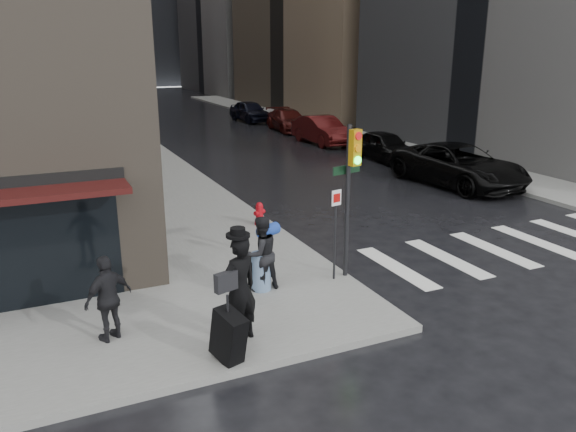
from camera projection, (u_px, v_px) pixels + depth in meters
name	position (u px, v px, depth m)	size (l,w,h in m)	color
ground	(286.00, 310.00, 11.84)	(140.00, 140.00, 0.00)	black
sidewalk_left	(109.00, 134.00, 35.33)	(4.00, 50.00, 0.15)	slate
sidewalk_right	(302.00, 123.00, 40.71)	(3.00, 50.00, 0.15)	slate
crosswalk	(515.00, 245.00, 15.69)	(8.50, 3.00, 0.01)	silver
man_overcoat	(237.00, 297.00, 9.93)	(1.13, 1.38, 2.20)	black
man_jeans	(260.00, 253.00, 12.23)	(1.24, 0.81, 1.69)	black
man_greycoat	(108.00, 298.00, 10.12)	(1.03, 0.78, 1.63)	black
traffic_light	(349.00, 181.00, 12.52)	(0.87, 0.50, 3.55)	black
fire_hydrant	(260.00, 215.00, 16.97)	(0.40, 0.30, 0.69)	#AB0A13
parked_car_0	(458.00, 165.00, 22.32)	(2.72, 5.90, 1.64)	black
parked_car_1	(385.00, 146.00, 27.38)	(1.68, 4.16, 1.42)	black
parked_car_2	(322.00, 130.00, 32.07)	(1.66, 4.77, 1.57)	#440E0D
parked_car_3	(288.00, 120.00, 37.18)	(1.96, 4.82, 1.40)	#3F0E0C
parked_car_4	(250.00, 111.00, 41.84)	(1.81, 4.50, 1.53)	black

